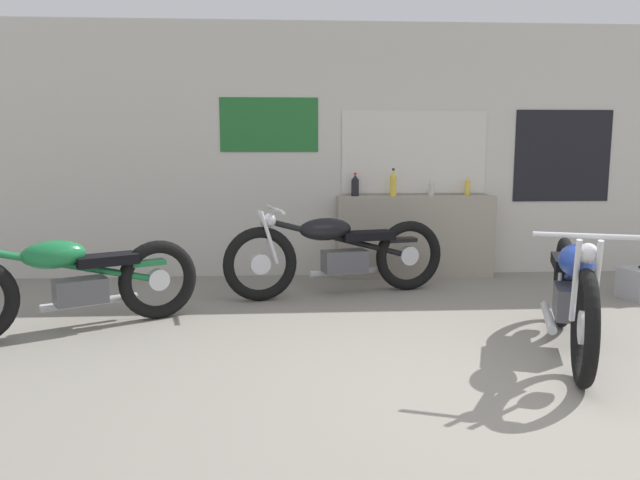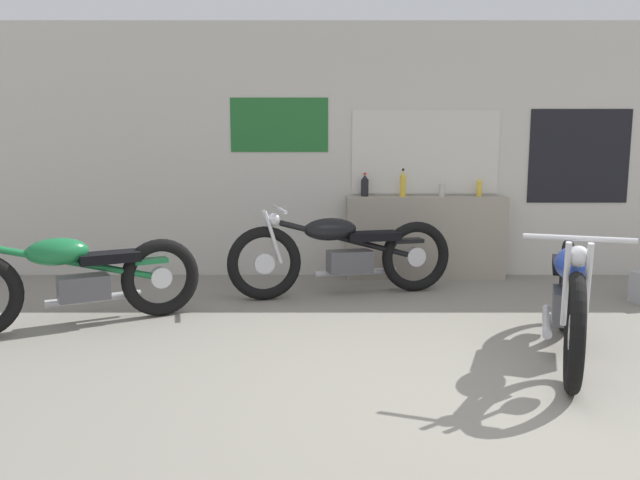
# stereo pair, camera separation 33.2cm
# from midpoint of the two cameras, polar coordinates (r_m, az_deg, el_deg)

# --- Properties ---
(ground_plane) EXTENTS (24.00, 24.00, 0.00)m
(ground_plane) POSITION_cam_midpoint_polar(r_m,az_deg,el_deg) (3.93, 13.23, -13.54)
(ground_plane) COLOR gray
(wall_back) EXTENTS (10.00, 0.07, 2.80)m
(wall_back) POSITION_cam_midpoint_polar(r_m,az_deg,el_deg) (7.10, 5.43, 8.08)
(wall_back) COLOR beige
(wall_back) RESTS_ON ground_plane
(sill_counter) EXTENTS (1.75, 0.28, 0.91)m
(sill_counter) POSITION_cam_midpoint_polar(r_m,az_deg,el_deg) (7.04, 7.35, 0.31)
(sill_counter) COLOR gray
(sill_counter) RESTS_ON ground_plane
(bottle_leftmost) EXTENTS (0.08, 0.08, 0.26)m
(bottle_leftmost) POSITION_cam_midpoint_polar(r_m,az_deg,el_deg) (6.91, 1.85, 4.98)
(bottle_leftmost) COLOR black
(bottle_leftmost) RESTS_ON sill_counter
(bottle_left_center) EXTENTS (0.07, 0.07, 0.31)m
(bottle_left_center) POSITION_cam_midpoint_polar(r_m,az_deg,el_deg) (6.89, 5.33, 5.12)
(bottle_left_center) COLOR gold
(bottle_left_center) RESTS_ON sill_counter
(bottle_center) EXTENTS (0.06, 0.06, 0.19)m
(bottle_center) POSITION_cam_midpoint_polar(r_m,az_deg,el_deg) (6.98, 8.80, 4.67)
(bottle_center) COLOR #B7B2A8
(bottle_center) RESTS_ON sill_counter
(bottle_right_center) EXTENTS (0.06, 0.06, 0.22)m
(bottle_right_center) POSITION_cam_midpoint_polar(r_m,az_deg,el_deg) (7.13, 12.03, 4.79)
(bottle_right_center) COLOR gold
(bottle_right_center) RESTS_ON sill_counter
(motorcycle_green) EXTENTS (1.87, 1.12, 0.83)m
(motorcycle_green) POSITION_cam_midpoint_polar(r_m,az_deg,el_deg) (5.36, -23.50, -3.54)
(motorcycle_green) COLOR black
(motorcycle_green) RESTS_ON ground_plane
(motorcycle_blue) EXTENTS (0.87, 1.98, 0.93)m
(motorcycle_blue) POSITION_cam_midpoint_polar(r_m,az_deg,el_deg) (4.73, 20.23, -4.48)
(motorcycle_blue) COLOR black
(motorcycle_blue) RESTS_ON ground_plane
(motorcycle_black) EXTENTS (2.21, 0.77, 0.89)m
(motorcycle_black) POSITION_cam_midpoint_polar(r_m,az_deg,el_deg) (6.11, 0.05, -1.18)
(motorcycle_black) COLOR black
(motorcycle_black) RESTS_ON ground_plane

